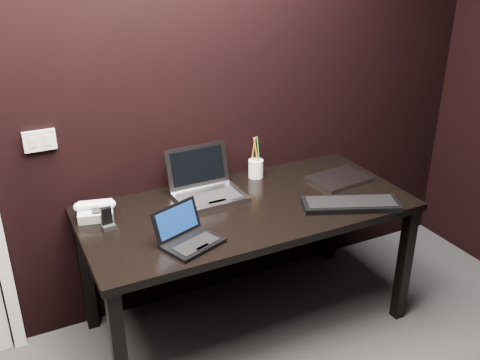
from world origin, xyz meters
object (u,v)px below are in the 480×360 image
desk_phone (95,211)px  netbook (189,237)px  closed_laptop (339,179)px  pen_cup (256,168)px  desk (247,219)px  mobile_phone (107,221)px  ext_keyboard (351,204)px  silver_laptop (207,188)px

desk_phone → netbook: bearing=-53.4°
netbook → closed_laptop: bearing=14.3°
desk_phone → pen_cup: size_ratio=0.84×
desk → mobile_phone: (-0.70, 0.09, 0.12)m
mobile_phone → pen_cup: pen_cup is taller
mobile_phone → pen_cup: 0.93m
netbook → desk_phone: netbook is taller
ext_keyboard → pen_cup: 0.61m
silver_laptop → ext_keyboard: silver_laptop is taller
mobile_phone → silver_laptop: bearing=10.9°
netbook → ext_keyboard: 0.88m
desk → netbook: netbook is taller
closed_laptop → pen_cup: pen_cup is taller
netbook → desk_phone: (-0.32, 0.43, 0.00)m
ext_keyboard → closed_laptop: bearing=64.5°
netbook → mobile_phone: 0.42m
desk_phone → mobile_phone: size_ratio=1.98×
netbook → silver_laptop: 0.49m
desk → mobile_phone: bearing=172.8°
ext_keyboard → pen_cup: pen_cup is taller
ext_keyboard → closed_laptop: size_ratio=1.50×
silver_laptop → pen_cup: bearing=16.7°
desk_phone → mobile_phone: mobile_phone is taller
closed_laptop → desk_phone: desk_phone is taller
mobile_phone → ext_keyboard: bearing=-15.9°
mobile_phone → desk_phone: bearing=101.8°
netbook → pen_cup: 0.80m
netbook → pen_cup: bearing=39.9°
ext_keyboard → mobile_phone: (-1.17, 0.34, 0.02)m
desk → ext_keyboard: bearing=-27.6°
silver_laptop → pen_cup: size_ratio=1.47×
ext_keyboard → desk_phone: size_ratio=2.52×
closed_laptop → desk_phone: (-1.34, 0.17, 0.03)m
netbook → closed_laptop: 1.05m
silver_laptop → netbook: bearing=-122.9°
desk → pen_cup: pen_cup is taller
closed_laptop → mobile_phone: mobile_phone is taller
desk → pen_cup: (0.21, 0.30, 0.14)m
netbook → mobile_phone: netbook is taller
desk → netbook: bearing=-152.5°
silver_laptop → mobile_phone: 0.57m
netbook → ext_keyboard: (0.88, -0.03, -0.02)m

